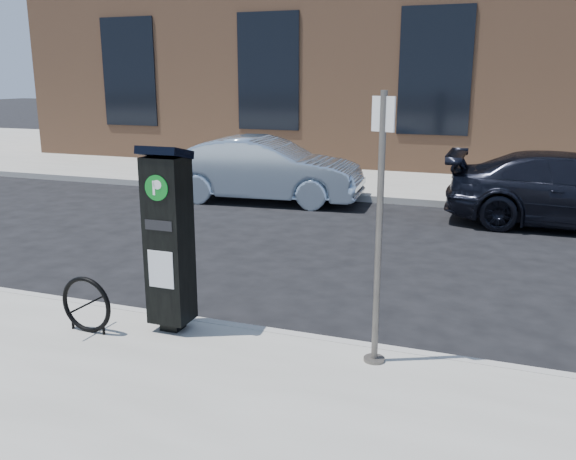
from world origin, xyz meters
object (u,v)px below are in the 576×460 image
at_px(parking_kiosk, 169,238).
at_px(bike_rack, 86,305).
at_px(sign_pole, 379,234).
at_px(car_silver, 264,170).

distance_m(parking_kiosk, bike_rack, 1.18).
distance_m(sign_pole, bike_rack, 3.27).
bearing_deg(car_silver, bike_rack, -176.64).
bearing_deg(bike_rack, sign_pole, 9.13).
relative_size(parking_kiosk, sign_pole, 0.78).
bearing_deg(bike_rack, car_silver, 100.56).
bearing_deg(sign_pole, parking_kiosk, -160.58).
height_order(parking_kiosk, sign_pole, sign_pole).
xyz_separation_m(bike_rack, car_silver, (-1.21, 8.00, 0.29)).
height_order(parking_kiosk, bike_rack, parking_kiosk).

